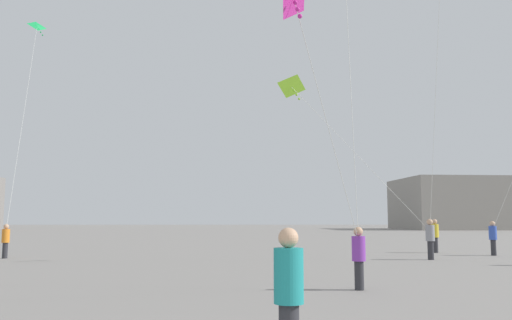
% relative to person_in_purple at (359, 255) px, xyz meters
% --- Properties ---
extents(person_in_purple, '(0.36, 0.36, 1.65)m').
position_rel_person_in_purple_xyz_m(person_in_purple, '(0.00, 0.00, 0.00)').
color(person_in_purple, '#2D2D33').
rests_on(person_in_purple, ground_plane).
extents(person_in_orange, '(0.35, 0.35, 1.61)m').
position_rel_person_in_purple_xyz_m(person_in_orange, '(-14.32, 11.21, -0.02)').
color(person_in_orange, '#2D2D33').
rests_on(person_in_orange, ground_plane).
extents(person_in_yellow, '(0.40, 0.40, 1.83)m').
position_rel_person_in_purple_xyz_m(person_in_yellow, '(7.49, 14.64, 0.10)').
color(person_in_yellow, '#2D2D33').
rests_on(person_in_yellow, ground_plane).
extents(person_in_teal, '(0.38, 0.38, 1.76)m').
position_rel_person_in_purple_xyz_m(person_in_teal, '(-2.49, -7.14, 0.06)').
color(person_in_teal, '#2D2D33').
rests_on(person_in_teal, ground_plane).
extents(person_in_grey, '(0.40, 0.40, 1.85)m').
position_rel_person_in_purple_xyz_m(person_in_grey, '(5.50, 9.89, 0.11)').
color(person_in_grey, '#2D2D33').
rests_on(person_in_grey, ground_plane).
extents(person_in_blue, '(0.38, 0.38, 1.75)m').
position_rel_person_in_purple_xyz_m(person_in_blue, '(9.66, 12.47, 0.05)').
color(person_in_blue, '#2D2D33').
rests_on(person_in_blue, ground_plane).
extents(kite_lime_delta, '(7.10, 1.52, 6.88)m').
position_rel_person_in_purple_xyz_m(kite_lime_delta, '(-0.81, 9.01, 6.79)').
color(kite_lime_delta, '#8CD12D').
extents(kite_magenta_delta, '(2.43, 3.56, 5.90)m').
position_rel_person_in_purple_xyz_m(kite_magenta_delta, '(-1.98, -2.84, 5.81)').
color(kite_magenta_delta, '#D12899').
extents(kite_emerald_delta, '(3.07, 9.25, 13.69)m').
position_rel_person_in_purple_xyz_m(kite_emerald_delta, '(-16.77, 19.56, 13.11)').
color(kite_emerald_delta, green).
extents(building_centre_hall, '(17.37, 16.97, 8.69)m').
position_rel_person_in_purple_xyz_m(building_centre_hall, '(32.56, 74.93, 3.44)').
color(building_centre_hall, gray).
rests_on(building_centre_hall, ground_plane).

